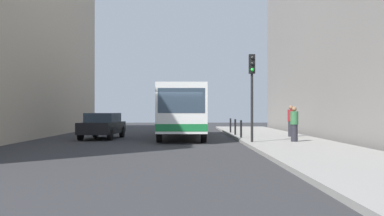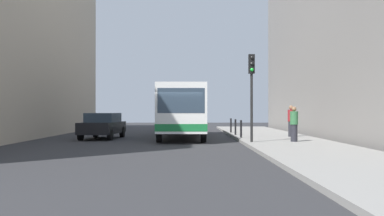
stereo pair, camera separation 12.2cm
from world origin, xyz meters
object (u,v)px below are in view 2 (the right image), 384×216
object	(u,v)px
traffic_light	(252,81)
pedestrian_mid_sidewalk	(291,121)
bus	(182,109)
bollard_mid	(235,127)
bollard_near	(241,129)
car_beside_bus	(103,125)
pedestrian_near_signal	(294,124)
car_behind_bus	(186,121)
bollard_far	(231,125)

from	to	relation	value
traffic_light	pedestrian_mid_sidewalk	xyz separation A→B (m)	(2.84, 4.53, -1.97)
bus	bollard_mid	world-z (taller)	bus
bus	bollard_near	distance (m)	4.27
car_beside_bus	traffic_light	xyz separation A→B (m)	(7.90, -5.17, 2.22)
car_beside_bus	pedestrian_near_signal	world-z (taller)	pedestrian_near_signal
bollard_mid	pedestrian_mid_sidewalk	xyz separation A→B (m)	(2.94, -2.01, 0.41)
car_beside_bus	car_behind_bus	xyz separation A→B (m)	(4.71, 10.69, 0.00)
bollard_far	pedestrian_mid_sidewalk	distance (m)	5.85
car_beside_bus	car_behind_bus	distance (m)	11.68
bus	traffic_light	size ratio (longest dim) A/B	2.69
traffic_light	bollard_near	distance (m)	4.24
car_beside_bus	bollard_far	size ratio (longest dim) A/B	4.76
bollard_far	car_beside_bus	bearing A→B (deg)	-150.59
car_beside_bus	bollard_near	distance (m)	7.98
bus	bollard_mid	size ratio (longest dim) A/B	11.62
bollard_mid	traffic_light	bearing A→B (deg)	-89.12
car_behind_bus	bollard_mid	distance (m)	9.82
bollard_mid	pedestrian_near_signal	world-z (taller)	pedestrian_near_signal
car_beside_bus	car_behind_bus	bearing A→B (deg)	-109.39
bus	car_behind_bus	world-z (taller)	bus
car_behind_bus	pedestrian_mid_sidewalk	size ratio (longest dim) A/B	2.54
car_behind_bus	bollard_near	xyz separation A→B (m)	(3.09, -12.35, -0.16)
car_behind_bus	pedestrian_mid_sidewalk	xyz separation A→B (m)	(6.04, -11.33, 0.25)
car_beside_bus	bollard_mid	distance (m)	7.92
bus	car_beside_bus	world-z (taller)	bus
pedestrian_near_signal	pedestrian_mid_sidewalk	world-z (taller)	pedestrian_mid_sidewalk
bollard_near	bollard_far	size ratio (longest dim) A/B	1.00
pedestrian_mid_sidewalk	traffic_light	bearing A→B (deg)	106.86
pedestrian_mid_sidewalk	bollard_far	bearing A→B (deg)	-10.73
bus	car_behind_bus	bearing A→B (deg)	-91.33
traffic_light	bollard_far	distance (m)	9.86
car_behind_bus	traffic_light	distance (m)	16.33
car_beside_bus	pedestrian_mid_sidewalk	world-z (taller)	pedestrian_mid_sidewalk
car_beside_bus	bollard_far	world-z (taller)	car_beside_bus
bus	traffic_light	world-z (taller)	traffic_light
bollard_far	pedestrian_near_signal	size ratio (longest dim) A/B	0.57
bus	bollard_near	size ratio (longest dim) A/B	11.62
bus	pedestrian_mid_sidewalk	xyz separation A→B (m)	(6.19, -1.53, -0.69)
bollard_mid	pedestrian_mid_sidewalk	size ratio (longest dim) A/B	0.54
bollard_near	bollard_mid	xyz separation A→B (m)	(0.00, 3.03, 0.00)
bus	car_beside_bus	xyz separation A→B (m)	(-4.55, -0.89, -0.94)
bus	pedestrian_mid_sidewalk	bearing A→B (deg)	165.70
bollard_near	bollard_mid	size ratio (longest dim) A/B	1.00
pedestrian_near_signal	bollard_mid	bearing A→B (deg)	135.82
pedestrian_near_signal	car_beside_bus	bearing A→B (deg)	-179.31
car_behind_bus	bollard_far	bearing A→B (deg)	113.55
bollard_near	bollard_mid	distance (m)	3.03
traffic_light	car_behind_bus	bearing A→B (deg)	101.38
car_beside_bus	traffic_light	bearing A→B (deg)	151.16
traffic_light	pedestrian_mid_sidewalk	bearing A→B (deg)	57.89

